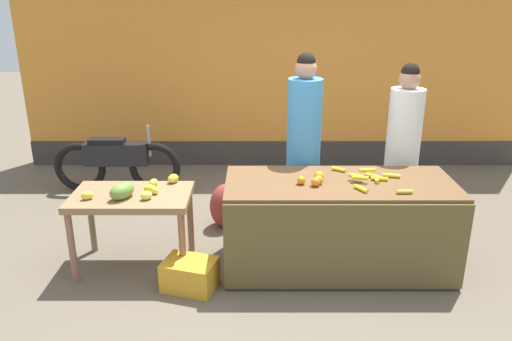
% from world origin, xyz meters
% --- Properties ---
extents(ground_plane, '(24.00, 24.00, 0.00)m').
position_xyz_m(ground_plane, '(0.00, 0.00, 0.00)').
color(ground_plane, '#665B4C').
extents(market_wall_back, '(7.21, 0.23, 3.21)m').
position_xyz_m(market_wall_back, '(0.00, 3.00, 1.57)').
color(market_wall_back, orange).
rests_on(market_wall_back, ground).
extents(fruit_stall_counter, '(2.04, 0.88, 0.84)m').
position_xyz_m(fruit_stall_counter, '(0.45, -0.01, 0.42)').
color(fruit_stall_counter, brown).
rests_on(fruit_stall_counter, ground).
extents(side_table_wooden, '(1.06, 0.65, 0.72)m').
position_xyz_m(side_table_wooden, '(-1.42, 0.00, 0.63)').
color(side_table_wooden, olive).
rests_on(side_table_wooden, ground).
extents(banana_bunch_pile, '(0.59, 0.63, 0.07)m').
position_xyz_m(banana_bunch_pile, '(0.72, 0.01, 0.87)').
color(banana_bunch_pile, yellow).
rests_on(banana_bunch_pile, fruit_stall_counter).
extents(orange_pile, '(0.25, 0.21, 0.09)m').
position_xyz_m(orange_pile, '(0.22, -0.05, 0.88)').
color(orange_pile, orange).
rests_on(orange_pile, fruit_stall_counter).
extents(mango_papaya_pile, '(0.81, 0.60, 0.14)m').
position_xyz_m(mango_papaya_pile, '(-1.41, -0.05, 0.78)').
color(mango_papaya_pile, yellow).
rests_on(mango_papaya_pile, side_table_wooden).
extents(vendor_woman_blue_shirt, '(0.34, 0.34, 1.89)m').
position_xyz_m(vendor_woman_blue_shirt, '(0.18, 0.67, 0.96)').
color(vendor_woman_blue_shirt, '#33333D').
rests_on(vendor_woman_blue_shirt, ground).
extents(vendor_woman_white_shirt, '(0.34, 0.34, 1.78)m').
position_xyz_m(vendor_woman_white_shirt, '(1.20, 0.74, 0.90)').
color(vendor_woman_white_shirt, '#33333D').
rests_on(vendor_woman_white_shirt, ground).
extents(parked_motorcycle, '(1.60, 0.18, 0.88)m').
position_xyz_m(parked_motorcycle, '(-2.06, 1.84, 0.40)').
color(parked_motorcycle, black).
rests_on(parked_motorcycle, ground).
extents(produce_crate, '(0.51, 0.43, 0.26)m').
position_xyz_m(produce_crate, '(-0.87, -0.38, 0.13)').
color(produce_crate, gold).
rests_on(produce_crate, ground).
extents(produce_sack, '(0.45, 0.47, 0.48)m').
position_xyz_m(produce_sack, '(-0.64, 0.84, 0.24)').
color(produce_sack, maroon).
rests_on(produce_sack, ground).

